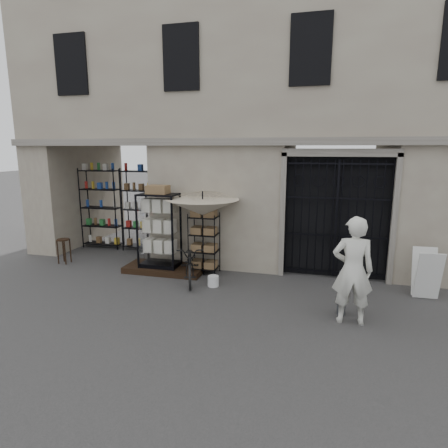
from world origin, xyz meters
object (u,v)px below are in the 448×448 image
(wire_rack, at_px, (204,244))
(display_cabinet, at_px, (159,234))
(wooden_stool, at_px, (64,250))
(white_bucket, at_px, (213,281))
(bicycle, at_px, (191,281))
(easel_sign, at_px, (427,274))
(steel_bollard, at_px, (342,293))
(market_umbrella, at_px, (203,203))
(shopkeeper, at_px, (349,322))

(wire_rack, bearing_deg, display_cabinet, -156.54)
(wooden_stool, bearing_deg, display_cabinet, -0.73)
(white_bucket, distance_m, bicycle, 0.65)
(display_cabinet, relative_size, easel_sign, 1.95)
(display_cabinet, xyz_separation_m, steel_bollard, (4.35, -1.46, -0.56))
(display_cabinet, relative_size, steel_bollard, 2.36)
(display_cabinet, distance_m, market_umbrella, 1.40)
(wire_rack, xyz_separation_m, bicycle, (-0.14, -0.64, -0.75))
(display_cabinet, relative_size, shopkeeper, 1.03)
(wooden_stool, bearing_deg, steel_bollard, -11.74)
(wire_rack, xyz_separation_m, easel_sign, (4.97, -0.37, -0.22))
(white_bucket, xyz_separation_m, steel_bollard, (2.76, -0.82, 0.30))
(display_cabinet, height_order, wooden_stool, display_cabinet)
(white_bucket, height_order, shopkeeper, white_bucket)
(market_umbrella, xyz_separation_m, shopkeeper, (3.34, -1.81, -1.81))
(bicycle, distance_m, shopkeeper, 3.73)
(wire_rack, distance_m, shopkeeper, 3.95)
(wire_rack, xyz_separation_m, white_bucket, (0.47, -0.83, -0.63))
(white_bucket, relative_size, bicycle, 0.15)
(white_bucket, relative_size, wooden_stool, 0.37)
(wire_rack, xyz_separation_m, market_umbrella, (0.01, -0.13, 1.06))
(steel_bollard, bearing_deg, market_umbrella, 154.79)
(easel_sign, bearing_deg, market_umbrella, 175.18)
(steel_bollard, bearing_deg, display_cabinet, 161.44)
(market_umbrella, distance_m, easel_sign, 5.12)
(wire_rack, relative_size, wooden_stool, 2.27)
(market_umbrella, relative_size, shopkeeper, 1.28)
(white_bucket, xyz_separation_m, shopkeeper, (2.89, -1.11, -0.12))
(display_cabinet, xyz_separation_m, wire_rack, (1.12, 0.18, -0.23))
(white_bucket, bearing_deg, shopkeeper, -21.01)
(bicycle, bearing_deg, steel_bollard, -36.10)
(display_cabinet, distance_m, wire_rack, 1.16)
(bicycle, xyz_separation_m, steel_bollard, (3.37, -1.01, 0.43))
(market_umbrella, height_order, easel_sign, market_umbrella)
(shopkeeper, bearing_deg, bicycle, -23.34)
(market_umbrella, xyz_separation_m, easel_sign, (4.95, -0.24, -1.28))
(market_umbrella, xyz_separation_m, steel_bollard, (3.22, -1.51, -1.38))
(display_cabinet, distance_m, bicycle, 1.46)
(display_cabinet, bearing_deg, steel_bollard, -6.72)
(wooden_stool, height_order, easel_sign, easel_sign)
(steel_bollard, bearing_deg, white_bucket, 163.52)
(wire_rack, height_order, white_bucket, wire_rack)
(market_umbrella, bearing_deg, wire_rack, 95.63)
(bicycle, xyz_separation_m, wooden_stool, (-3.83, 0.49, 0.36))
(bicycle, bearing_deg, wooden_stool, 153.25)
(wire_rack, distance_m, bicycle, 1.00)
(steel_bollard, distance_m, easel_sign, 2.16)
(wire_rack, relative_size, white_bucket, 6.08)
(shopkeeper, xyz_separation_m, easel_sign, (1.61, 1.57, 0.53))
(display_cabinet, xyz_separation_m, market_umbrella, (1.13, 0.05, 0.83))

